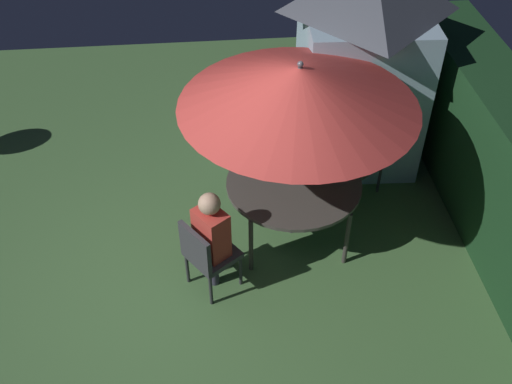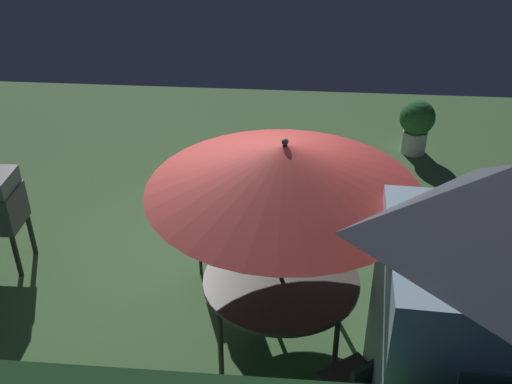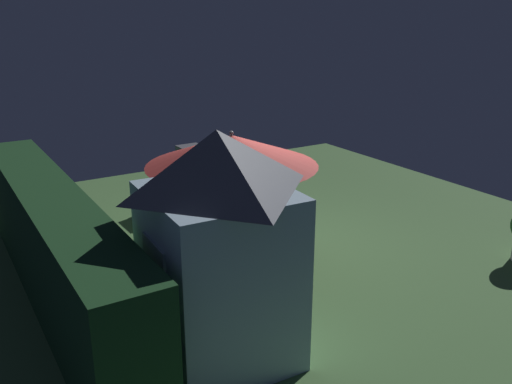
% 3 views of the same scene
% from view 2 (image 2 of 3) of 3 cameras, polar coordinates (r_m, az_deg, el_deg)
% --- Properties ---
extents(ground_plane, '(11.00, 11.00, 0.00)m').
position_cam_2_polar(ground_plane, '(7.24, -2.43, -6.71)').
color(ground_plane, '#47703D').
extents(garden_shed, '(1.70, 1.61, 2.65)m').
position_cam_2_polar(garden_shed, '(4.84, 20.68, -11.04)').
color(garden_shed, '#9EBCD1').
rests_on(garden_shed, ground).
extents(patio_table, '(1.48, 1.48, 0.78)m').
position_cam_2_polar(patio_table, '(5.83, 2.37, -8.48)').
color(patio_table, '#47423D').
rests_on(patio_table, ground).
extents(patio_umbrella, '(2.40, 2.40, 2.25)m').
position_cam_2_polar(patio_umbrella, '(5.13, 2.67, 2.30)').
color(patio_umbrella, '#4C4C51').
rests_on(patio_umbrella, ground).
extents(chair_near_shed, '(0.65, 0.65, 0.90)m').
position_cam_2_polar(chair_near_shed, '(6.80, -3.41, -4.11)').
color(chair_near_shed, '#38383D').
rests_on(chair_near_shed, ground).
extents(chair_far_side, '(0.65, 0.65, 0.90)m').
position_cam_2_polar(chair_far_side, '(5.30, 9.84, -17.23)').
color(chair_far_side, '#38383D').
rests_on(chair_far_side, ground).
extents(potted_plant_by_shed, '(0.54, 0.54, 0.86)m').
position_cam_2_polar(potted_plant_by_shed, '(9.75, 14.80, 6.21)').
color(potted_plant_by_shed, silver).
rests_on(potted_plant_by_shed, ground).
extents(person_in_red, '(0.42, 0.39, 1.26)m').
position_cam_2_polar(person_in_red, '(6.59, -3.12, -2.62)').
color(person_in_red, '#CC3D33').
rests_on(person_in_red, ground).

